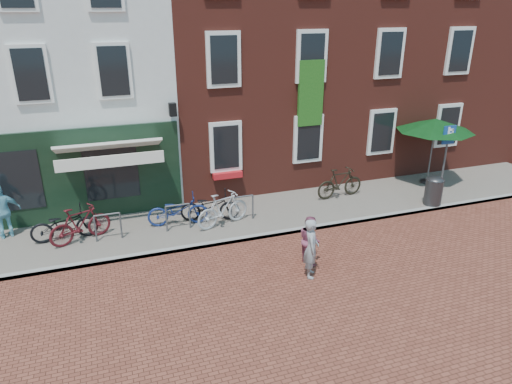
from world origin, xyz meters
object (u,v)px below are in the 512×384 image
object	(u,v)px
woman	(311,248)
bicycle_4	(210,206)
bicycle_5	(340,183)
bicycle_3	(223,209)
litter_bin	(434,189)
bicycle_1	(80,224)
bicycle_2	(178,210)
parking_sign	(447,147)
bicycle_0	(64,224)
cafe_person	(3,211)
parasol	(436,123)
boy	(310,239)

from	to	relation	value
woman	bicycle_4	world-z (taller)	woman
bicycle_5	bicycle_3	bearing A→B (deg)	96.07
litter_bin	bicycle_1	xyz separation A→B (m)	(-11.20, 1.09, -0.02)
bicycle_4	bicycle_5	world-z (taller)	bicycle_5
bicycle_2	parking_sign	bearing A→B (deg)	-84.73
bicycle_0	bicycle_4	size ratio (longest dim) A/B	1.00
litter_bin	bicycle_3	world-z (taller)	bicycle_3
bicycle_0	bicycle_1	world-z (taller)	bicycle_1
bicycle_3	cafe_person	bearing A→B (deg)	60.43
litter_bin	bicycle_4	world-z (taller)	litter_bin
woman	bicycle_1	size ratio (longest dim) A/B	0.88
cafe_person	bicycle_5	world-z (taller)	cafe_person
parasol	cafe_person	size ratio (longest dim) A/B	1.72
bicycle_1	bicycle_2	xyz separation A→B (m)	(2.80, 0.17, -0.05)
parking_sign	bicycle_5	bearing A→B (deg)	169.41
bicycle_3	parasol	bearing A→B (deg)	-100.56
bicycle_0	bicycle_5	xyz separation A→B (m)	(8.96, 0.25, 0.05)
cafe_person	bicycle_3	distance (m)	6.28
woman	cafe_person	world-z (taller)	cafe_person
parking_sign	parasol	distance (m)	1.11
parking_sign	bicycle_0	bearing A→B (deg)	177.99
bicycle_2	bicycle_4	world-z (taller)	same
bicycle_2	bicycle_4	size ratio (longest dim) A/B	1.00
bicycle_0	bicycle_5	size ratio (longest dim) A/B	1.03
boy	bicycle_2	world-z (taller)	boy
litter_bin	bicycle_5	xyz separation A→B (m)	(-2.67, 1.59, -0.02)
cafe_person	bicycle_0	distance (m)	1.80
bicycle_3	woman	bearing A→B (deg)	-175.15
bicycle_0	bicycle_4	bearing A→B (deg)	-94.37
bicycle_4	cafe_person	bearing A→B (deg)	95.73
bicycle_5	bicycle_1	bearing A→B (deg)	88.85
parking_sign	boy	bearing A→B (deg)	-156.79
boy	cafe_person	distance (m)	8.73
cafe_person	parking_sign	bearing A→B (deg)	158.85
boy	bicycle_5	xyz separation A→B (m)	(2.82, 3.51, -0.03)
bicycle_5	bicycle_4	bearing A→B (deg)	89.89
woman	bicycle_3	xyz separation A→B (m)	(-1.37, 3.32, -0.15)
cafe_person	bicycle_1	bearing A→B (deg)	138.01
litter_bin	woman	distance (m)	6.29
parasol	bicycle_3	world-z (taller)	parasol
parking_sign	bicycle_1	xyz separation A→B (m)	(-12.27, 0.20, -1.14)
parasol	bicycle_5	xyz separation A→B (m)	(-3.86, -0.19, -1.79)
bicycle_3	parking_sign	bearing A→B (deg)	-106.62
cafe_person	bicycle_2	size ratio (longest dim) A/B	0.88
parasol	bicycle_0	bearing A→B (deg)	-178.03
cafe_person	bicycle_5	size ratio (longest dim) A/B	0.91
woman	bicycle_2	xyz separation A→B (m)	(-2.65, 3.81, -0.20)
bicycle_1	parking_sign	bearing A→B (deg)	-113.00
parasol	bicycle_2	distance (m)	9.78
litter_bin	bicycle_0	xyz separation A→B (m)	(-11.64, 1.33, -0.07)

